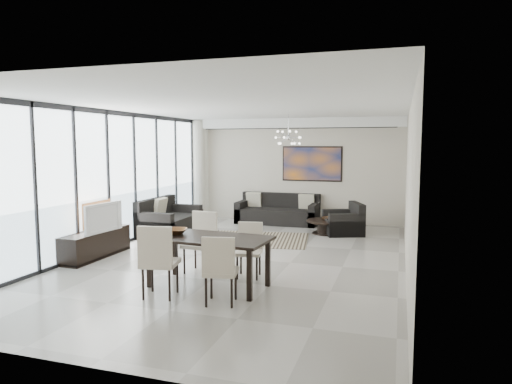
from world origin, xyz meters
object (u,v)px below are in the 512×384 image
at_px(television, 100,217).
at_px(dining_table, 209,242).
at_px(coffee_table, 326,226).
at_px(tv_console, 95,244).
at_px(sofa_main, 278,213).

xyz_separation_m(television, dining_table, (2.69, -0.97, -0.10)).
bearing_deg(coffee_table, television, -134.95).
bearing_deg(coffee_table, dining_table, -102.66).
relative_size(television, dining_table, 0.50).
distance_m(tv_console, television, 0.57).
xyz_separation_m(sofa_main, tv_console, (-2.40, -4.81, -0.02)).
distance_m(television, dining_table, 2.86).
bearing_deg(tv_console, dining_table, -19.87).
height_order(coffee_table, sofa_main, sofa_main).
xyz_separation_m(coffee_table, sofa_main, (-1.52, 1.11, 0.09)).
bearing_deg(television, coffee_table, -39.33).
height_order(tv_console, dining_table, dining_table).
xyz_separation_m(coffee_table, dining_table, (-1.06, -4.73, 0.51)).
relative_size(tv_console, dining_table, 0.86).
bearing_deg(sofa_main, tv_console, -116.49).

